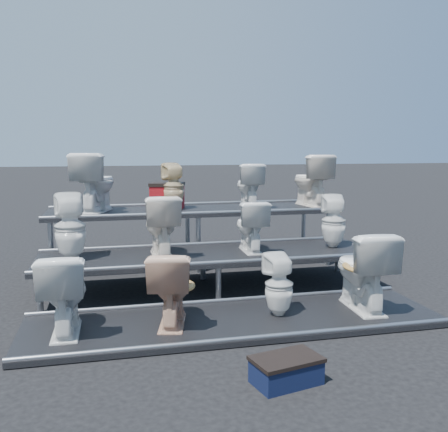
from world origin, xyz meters
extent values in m
plane|color=black|center=(0.00, 0.00, 0.00)|extent=(80.00, 80.00, 0.00)
cube|color=black|center=(0.00, -1.30, 0.03)|extent=(4.20, 1.20, 0.06)
cube|color=black|center=(0.00, 0.00, 0.23)|extent=(4.20, 1.20, 0.46)
cube|color=black|center=(0.00, 1.30, 0.43)|extent=(4.20, 1.20, 0.86)
imported|color=white|center=(-1.66, -1.30, 0.44)|extent=(0.44, 0.76, 0.77)
imported|color=#D7A586|center=(-0.66, -1.30, 0.43)|extent=(0.56, 0.80, 0.74)
imported|color=white|center=(0.45, -1.30, 0.38)|extent=(0.31, 0.32, 0.64)
imported|color=white|center=(1.39, -1.30, 0.49)|extent=(0.53, 0.87, 0.85)
imported|color=white|center=(-1.67, 0.00, 0.86)|extent=(0.40, 0.41, 0.79)
imported|color=white|center=(-0.61, 0.00, 0.84)|extent=(0.43, 0.74, 0.75)
imported|color=white|center=(0.53, 0.00, 0.79)|extent=(0.39, 0.65, 0.65)
imported|color=white|center=(1.67, 0.00, 0.81)|extent=(0.38, 0.39, 0.70)
imported|color=white|center=(-1.40, 1.30, 1.28)|extent=(0.71, 0.93, 0.84)
imported|color=#CCB585|center=(-0.28, 1.30, 1.20)|extent=(0.36, 0.37, 0.69)
imported|color=white|center=(0.88, 1.30, 1.20)|extent=(0.42, 0.68, 0.67)
imported|color=white|center=(1.89, 1.30, 1.26)|extent=(0.51, 0.82, 0.80)
cube|color=maroon|center=(-0.35, 1.45, 1.03)|extent=(0.56, 0.49, 0.34)
cube|color=black|center=(0.05, -2.62, 0.09)|extent=(0.55, 0.40, 0.18)
camera|label=1|loc=(-1.23, -6.00, 1.80)|focal=40.00mm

